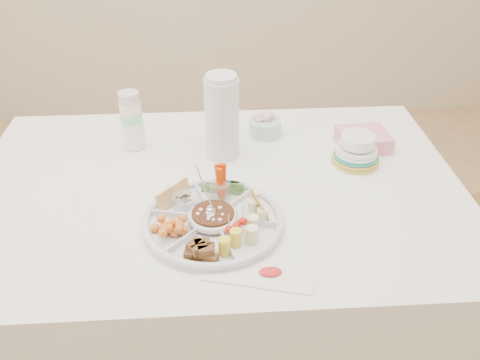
{
  "coord_description": "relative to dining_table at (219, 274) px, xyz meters",
  "views": [
    {
      "loc": [
        -0.01,
        -1.29,
        1.65
      ],
      "look_at": [
        0.07,
        -0.09,
        0.84
      ],
      "focal_mm": 38.0,
      "sensor_mm": 36.0,
      "label": 1
    }
  ],
  "objects": [
    {
      "name": "tortillas",
      "position": [
        0.11,
        -0.16,
        0.42
      ],
      "size": [
        0.12,
        0.12,
        0.06
      ],
      "primitive_type": null,
      "rotation": [
        0.0,
        0.0,
        -0.22
      ],
      "color": "#AD6F29",
      "rests_on": "party_tray"
    },
    {
      "name": "plate_stack",
      "position": [
        0.46,
        0.1,
        0.43
      ],
      "size": [
        0.2,
        0.2,
        0.1
      ],
      "primitive_type": "cylinder",
      "rotation": [
        0.0,
        0.0,
        0.33
      ],
      "color": "gold",
      "rests_on": "dining_table"
    },
    {
      "name": "cup_stack",
      "position": [
        -0.27,
        0.25,
        0.48
      ],
      "size": [
        0.09,
        0.09,
        0.21
      ],
      "primitive_type": "cylinder",
      "rotation": [
        0.0,
        0.0,
        -0.21
      ],
      "color": "beige",
      "rests_on": "dining_table"
    },
    {
      "name": "dining_table",
      "position": [
        0.0,
        0.0,
        0.0
      ],
      "size": [
        1.52,
        1.02,
        0.76
      ],
      "primitive_type": "cube",
      "color": "white",
      "rests_on": "floor"
    },
    {
      "name": "floor",
      "position": [
        0.0,
        0.0,
        -0.38
      ],
      "size": [
        4.0,
        4.0,
        0.0
      ],
      "primitive_type": "plane",
      "color": "tan",
      "rests_on": "ground"
    },
    {
      "name": "banana_tomato",
      "position": [
        0.08,
        -0.28,
        0.44
      ],
      "size": [
        0.12,
        0.12,
        0.08
      ],
      "primitive_type": null,
      "rotation": [
        0.0,
        0.0,
        -0.22
      ],
      "color": "#EDE58C",
      "rests_on": "party_tray"
    },
    {
      "name": "carrot_cucumber",
      "position": [
        0.02,
        -0.07,
        0.44
      ],
      "size": [
        0.15,
        0.15,
        0.11
      ],
      "primitive_type": null,
      "rotation": [
        0.0,
        0.0,
        -0.22
      ],
      "color": "#D13400",
      "rests_on": "party_tray"
    },
    {
      "name": "pita_raisins",
      "position": [
        -0.11,
        -0.11,
        0.42
      ],
      "size": [
        0.12,
        0.12,
        0.06
      ],
      "primitive_type": null,
      "rotation": [
        0.0,
        0.0,
        -0.22
      ],
      "color": "#EDC981",
      "rests_on": "party_tray"
    },
    {
      "name": "granola_chunks",
      "position": [
        -0.04,
        -0.32,
        0.42
      ],
      "size": [
        0.12,
        0.12,
        0.05
      ],
      "primitive_type": null,
      "rotation": [
        0.0,
        0.0,
        -0.22
      ],
      "color": "brown",
      "rests_on": "party_tray"
    },
    {
      "name": "thermos",
      "position": [
        0.03,
        0.18,
        0.52
      ],
      "size": [
        0.12,
        0.12,
        0.29
      ],
      "primitive_type": "cylinder",
      "rotation": [
        0.0,
        0.0,
        -0.08
      ],
      "color": "silver",
      "rests_on": "dining_table"
    },
    {
      "name": "cherries",
      "position": [
        -0.14,
        -0.23,
        0.42
      ],
      "size": [
        0.13,
        0.13,
        0.04
      ],
      "primitive_type": null,
      "rotation": [
        0.0,
        0.0,
        -0.22
      ],
      "color": "#D16419",
      "rests_on": "party_tray"
    },
    {
      "name": "bean_dip",
      "position": [
        -0.01,
        -0.19,
        0.41
      ],
      "size": [
        0.14,
        0.14,
        0.04
      ],
      "primitive_type": "cylinder",
      "rotation": [
        0.0,
        0.0,
        -0.22
      ],
      "color": "black",
      "rests_on": "party_tray"
    },
    {
      "name": "placemat",
      "position": [
        0.09,
        -0.39,
        0.38
      ],
      "size": [
        0.29,
        0.16,
        0.01
      ],
      "primitive_type": "cube",
      "rotation": [
        0.0,
        0.0,
        -0.25
      ],
      "color": "beige",
      "rests_on": "dining_table"
    },
    {
      "name": "flower_bowl",
      "position": [
        0.18,
        0.31,
        0.42
      ],
      "size": [
        0.12,
        0.12,
        0.09
      ],
      "primitive_type": "cylinder",
      "rotation": [
        0.0,
        0.0,
        0.08
      ],
      "color": "silver",
      "rests_on": "dining_table"
    },
    {
      "name": "napkin_stack",
      "position": [
        0.51,
        0.2,
        0.41
      ],
      "size": [
        0.18,
        0.16,
        0.05
      ],
      "primitive_type": "cube",
      "rotation": [
        0.0,
        0.0,
        0.09
      ],
      "color": "pink",
      "rests_on": "dining_table"
    },
    {
      "name": "party_tray",
      "position": [
        -0.01,
        -0.19,
        0.4
      ],
      "size": [
        0.46,
        0.46,
        0.04
      ],
      "primitive_type": "cylinder",
      "rotation": [
        0.0,
        0.0,
        -0.22
      ],
      "color": "silver",
      "rests_on": "dining_table"
    }
  ]
}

